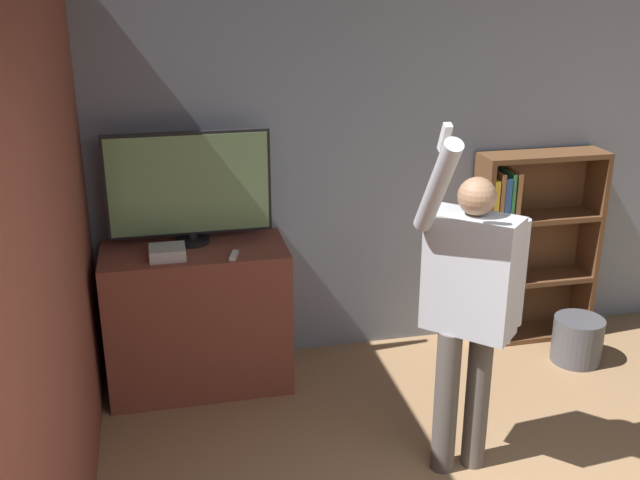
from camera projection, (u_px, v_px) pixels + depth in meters
name	position (u px, v px, depth m)	size (l,w,h in m)	color
wall_back	(392.00, 162.00, 5.14)	(6.06, 0.06, 2.70)	gray
wall_side_brick	(52.00, 278.00, 3.23)	(0.06, 4.78, 2.70)	brown
tv_ledge	(198.00, 318.00, 4.84)	(1.15, 0.57, 0.95)	brown
television	(189.00, 187.00, 4.64)	(1.02, 0.22, 0.72)	black
game_console	(167.00, 253.00, 4.51)	(0.22, 0.19, 0.07)	silver
remote_loose	(234.00, 255.00, 4.54)	(0.07, 0.14, 0.02)	white
bookshelf	(520.00, 251.00, 5.39)	(0.90, 0.28, 1.41)	brown
person	(470.00, 300.00, 3.82)	(0.60, 0.56, 1.97)	#56514C
waste_bin	(577.00, 340.00, 5.22)	(0.34, 0.34, 0.32)	#4C4C51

